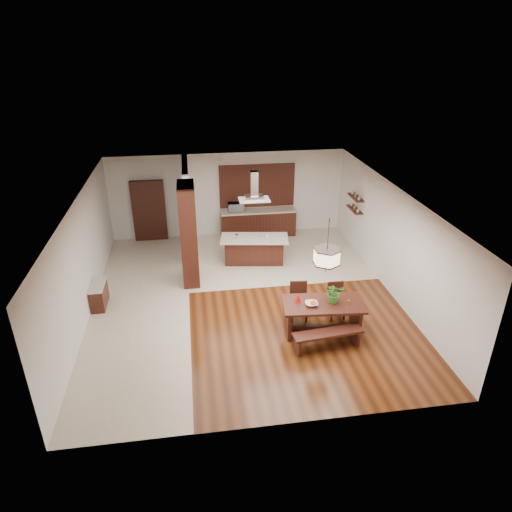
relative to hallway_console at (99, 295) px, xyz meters
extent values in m
plane|color=#3E1C0B|center=(3.81, -0.20, -0.32)|extent=(9.00, 9.00, 0.00)
cube|color=white|center=(3.81, -0.20, 2.58)|extent=(8.00, 9.00, 0.04)
cube|color=silver|center=(3.81, 4.30, 1.14)|extent=(8.00, 0.04, 2.90)
cube|color=silver|center=(3.81, -4.70, 1.14)|extent=(8.00, 0.04, 2.90)
cube|color=silver|center=(-0.19, -0.20, 1.14)|extent=(0.04, 9.00, 2.90)
cube|color=silver|center=(7.81, -0.20, 1.14)|extent=(0.04, 9.00, 2.90)
cube|color=beige|center=(1.06, -0.20, -0.31)|extent=(2.50, 9.00, 0.01)
cube|color=beige|center=(5.06, 2.30, -0.31)|extent=(5.50, 4.00, 0.01)
cube|color=#432410|center=(3.81, -0.20, 2.57)|extent=(8.00, 9.00, 0.02)
cube|color=black|center=(2.41, 1.00, 1.14)|extent=(0.45, 1.00, 2.90)
cube|color=silver|center=(2.41, 3.10, 1.14)|extent=(0.18, 2.40, 2.90)
cube|color=black|center=(0.00, 0.00, 0.00)|extent=(0.37, 0.88, 0.63)
cube|color=black|center=(1.11, 4.20, 0.74)|extent=(1.10, 0.20, 2.10)
cube|color=black|center=(4.81, 4.00, 0.13)|extent=(2.60, 0.60, 0.90)
cube|color=beige|center=(4.81, 4.00, 0.61)|extent=(2.60, 0.62, 0.05)
cube|color=#9A602E|center=(4.81, 4.26, 1.44)|extent=(2.60, 0.08, 1.50)
cube|color=black|center=(7.68, 2.40, 1.08)|extent=(0.26, 0.90, 0.04)
cube|color=black|center=(7.68, 2.40, 1.49)|extent=(0.26, 0.90, 0.04)
cube|color=black|center=(5.43, -1.97, 0.44)|extent=(1.96, 1.10, 0.06)
cube|color=black|center=(4.62, -1.90, 0.05)|extent=(0.15, 0.76, 0.72)
cube|color=black|center=(6.25, -2.04, 0.05)|extent=(0.15, 0.76, 0.72)
imported|color=#367226|center=(5.69, -1.97, 0.71)|extent=(0.47, 0.42, 0.48)
imported|color=#B8B2A1|center=(5.14, -2.02, 0.51)|extent=(0.32, 0.32, 0.07)
cone|color=#B5140C|center=(4.86, -1.83, 0.59)|extent=(0.16, 0.16, 0.23)
cylinder|color=gold|center=(5.99, -2.11, 0.52)|extent=(0.09, 0.09, 0.10)
cube|color=black|center=(4.37, 1.93, 0.09)|extent=(1.86, 0.92, 0.80)
cube|color=beige|center=(4.37, 1.89, 0.51)|extent=(2.16, 1.18, 0.04)
imported|color=silver|center=(4.75, 1.84, 0.58)|extent=(0.18, 0.18, 0.11)
imported|color=silver|center=(4.04, 4.04, 0.78)|extent=(0.55, 0.38, 0.29)
camera|label=1|loc=(2.53, -10.72, 6.11)|focal=32.00mm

